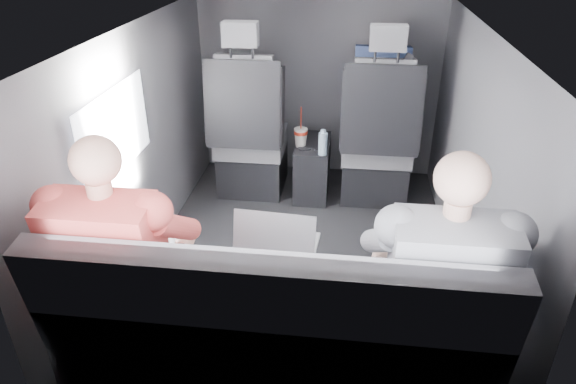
# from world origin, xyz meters

# --- Properties ---
(floor) EXTENTS (2.60, 2.60, 0.00)m
(floor) POSITION_xyz_m (0.00, 0.00, 0.00)
(floor) COLOR black
(floor) RESTS_ON ground
(ceiling) EXTENTS (2.60, 2.60, 0.00)m
(ceiling) POSITION_xyz_m (0.00, 0.00, 1.35)
(ceiling) COLOR #B2B2AD
(ceiling) RESTS_ON panel_back
(panel_left) EXTENTS (0.02, 2.60, 1.35)m
(panel_left) POSITION_xyz_m (-0.90, 0.00, 0.68)
(panel_left) COLOR #56565B
(panel_left) RESTS_ON floor
(panel_right) EXTENTS (0.02, 2.60, 1.35)m
(panel_right) POSITION_xyz_m (0.90, 0.00, 0.68)
(panel_right) COLOR #56565B
(panel_right) RESTS_ON floor
(panel_front) EXTENTS (1.80, 0.02, 1.35)m
(panel_front) POSITION_xyz_m (0.00, 1.30, 0.68)
(panel_front) COLOR #56565B
(panel_front) RESTS_ON floor
(panel_back) EXTENTS (1.80, 0.02, 1.35)m
(panel_back) POSITION_xyz_m (0.00, -1.30, 0.68)
(panel_back) COLOR #56565B
(panel_back) RESTS_ON floor
(side_window) EXTENTS (0.02, 0.75, 0.42)m
(side_window) POSITION_xyz_m (-0.88, -0.30, 0.90)
(side_window) COLOR white
(side_window) RESTS_ON panel_left
(seatbelt) EXTENTS (0.35, 0.11, 0.59)m
(seatbelt) POSITION_xyz_m (0.45, 0.67, 0.80)
(seatbelt) COLOR black
(seatbelt) RESTS_ON front_seat_right
(front_seat_left) EXTENTS (0.52, 0.58, 1.26)m
(front_seat_left) POSITION_xyz_m (-0.45, 0.84, 0.40)
(front_seat_left) COLOR black
(front_seat_left) RESTS_ON floor
(front_seat_right) EXTENTS (0.52, 0.58, 1.26)m
(front_seat_right) POSITION_xyz_m (0.45, 0.84, 0.40)
(front_seat_right) COLOR black
(front_seat_right) RESTS_ON floor
(center_console) EXTENTS (0.24, 0.48, 0.41)m
(center_console) POSITION_xyz_m (0.00, 0.88, 0.20)
(center_console) COLOR black
(center_console) RESTS_ON floor
(rear_bench) EXTENTS (1.60, 0.57, 0.92)m
(rear_bench) POSITION_xyz_m (0.00, -1.06, 0.31)
(rear_bench) COLOR #55565A
(rear_bench) RESTS_ON floor
(soda_cup) EXTENTS (0.10, 0.10, 0.29)m
(soda_cup) POSITION_xyz_m (-0.08, 0.80, 0.47)
(soda_cup) COLOR white
(soda_cup) RESTS_ON center_console
(water_bottle) EXTENTS (0.06, 0.06, 0.18)m
(water_bottle) POSITION_xyz_m (0.08, 0.68, 0.48)
(water_bottle) COLOR #A0BFD8
(water_bottle) RESTS_ON center_console
(laptop_white) EXTENTS (0.37, 0.38, 0.23)m
(laptop_white) POSITION_xyz_m (-0.59, -0.84, 0.63)
(laptop_white) COLOR silver
(laptop_white) RESTS_ON passenger_rear_left
(laptop_silver) EXTENTS (0.34, 0.31, 0.23)m
(laptop_silver) POSITION_xyz_m (-0.02, -0.77, 0.63)
(laptop_silver) COLOR #AFAEB3
(laptop_silver) RESTS_ON rear_bench
(laptop_black) EXTENTS (0.40, 0.44, 0.23)m
(laptop_black) POSITION_xyz_m (0.61, -0.84, 0.63)
(laptop_black) COLOR black
(laptop_black) RESTS_ON passenger_rear_right
(passenger_rear_left) EXTENTS (0.49, 0.61, 1.20)m
(passenger_rear_left) POSITION_xyz_m (-0.58, -0.97, 0.62)
(passenger_rear_left) COLOR #313136
(passenger_rear_left) RESTS_ON rear_bench
(passenger_rear_right) EXTENTS (0.49, 0.61, 1.20)m
(passenger_rear_right) POSITION_xyz_m (0.59, -0.97, 0.62)
(passenger_rear_right) COLOR navy
(passenger_rear_right) RESTS_ON rear_bench
(passenger_front_right) EXTENTS (0.38, 0.38, 0.75)m
(passenger_front_right) POSITION_xyz_m (0.45, 1.10, 0.74)
(passenger_front_right) COLOR navy
(passenger_front_right) RESTS_ON front_seat_right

